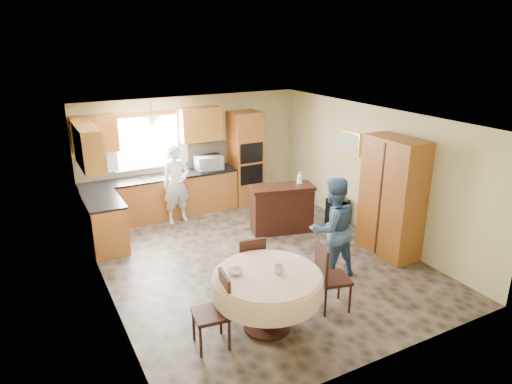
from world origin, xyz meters
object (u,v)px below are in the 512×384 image
object	(u,v)px
dining_table	(267,286)
person_dining	(332,228)
chair_back	(250,263)
person_sink	(177,184)
sideboard	(282,210)
cupboard	(392,197)
oven_tower	(245,158)
chair_left	(217,307)
chair_right	(328,274)

from	to	relation	value
dining_table	person_dining	bearing A→B (deg)	24.89
chair_back	person_sink	world-z (taller)	person_sink
person_dining	sideboard	bearing A→B (deg)	-94.57
cupboard	chair_back	size ratio (longest dim) A/B	2.17
sideboard	person_dining	bearing A→B (deg)	-82.30
chair_back	sideboard	bearing A→B (deg)	-124.22
oven_tower	person_dining	xyz separation A→B (m)	(-0.35, -3.74, -0.22)
oven_tower	person_dining	bearing A→B (deg)	-95.34
dining_table	chair_left	xyz separation A→B (m)	(-0.72, 0.00, -0.10)
dining_table	chair_back	world-z (taller)	chair_back
chair_right	person_dining	world-z (taller)	person_dining
sideboard	dining_table	bearing A→B (deg)	-110.36
chair_right	oven_tower	bearing A→B (deg)	1.62
dining_table	chair_back	xyz separation A→B (m)	(0.17, 0.82, -0.10)
oven_tower	person_sink	bearing A→B (deg)	-167.69
sideboard	person_sink	world-z (taller)	person_sink
oven_tower	chair_back	world-z (taller)	oven_tower
sideboard	dining_table	world-z (taller)	sideboard
oven_tower	chair_back	distance (m)	4.10
person_sink	oven_tower	bearing A→B (deg)	9.02
chair_left	chair_right	distance (m)	1.71
oven_tower	person_dining	distance (m)	3.76
chair_left	chair_right	xyz separation A→B (m)	(1.71, -0.00, 0.01)
sideboard	chair_left	xyz separation A→B (m)	(-2.54, -2.64, 0.10)
dining_table	chair_left	size ratio (longest dim) A/B	1.47
chair_back	chair_right	distance (m)	1.16
sideboard	person_dining	size ratio (longest dim) A/B	0.74
dining_table	chair_back	bearing A→B (deg)	78.00
chair_right	dining_table	bearing A→B (deg)	103.62
person_sink	person_dining	xyz separation A→B (m)	(1.44, -3.35, 0.02)
sideboard	chair_left	size ratio (longest dim) A/B	1.27
chair_right	person_sink	xyz separation A→B (m)	(-0.82, 4.10, 0.27)
chair_left	chair_back	bearing A→B (deg)	139.67
person_sink	person_dining	bearing A→B (deg)	-70.09
chair_back	person_sink	distance (m)	3.28
dining_table	chair_right	size ratio (longest dim) A/B	1.44
cupboard	chair_right	world-z (taller)	cupboard
cupboard	dining_table	world-z (taller)	cupboard
cupboard	person_dining	bearing A→B (deg)	-172.14
chair_right	cupboard	bearing A→B (deg)	-51.40
cupboard	person_sink	xyz separation A→B (m)	(-2.86, 3.16, -0.24)
oven_tower	chair_back	bearing A→B (deg)	-115.89
cupboard	person_sink	bearing A→B (deg)	132.15
chair_back	chair_right	bearing A→B (deg)	142.42
dining_table	chair_right	xyz separation A→B (m)	(0.99, -0.00, -0.09)
sideboard	dining_table	distance (m)	3.21
cupboard	person_sink	size ratio (longest dim) A/B	1.29
oven_tower	person_sink	world-z (taller)	oven_tower
sideboard	chair_right	world-z (taller)	chair_right
oven_tower	person_dining	world-z (taller)	oven_tower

